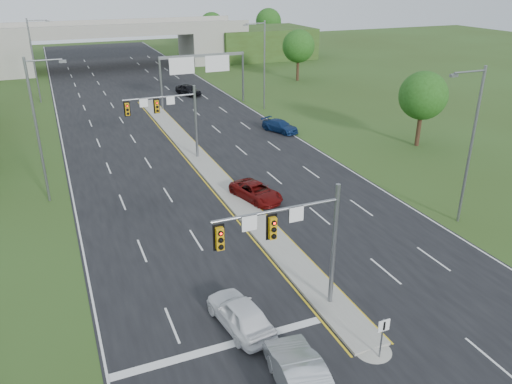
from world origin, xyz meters
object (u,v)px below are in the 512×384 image
(car_far_a, at_px, (256,192))
(car_far_c, at_px, (188,90))
(signal_mast_far, at_px, (171,113))
(overpass, at_px, (113,48))
(car_far_b, at_px, (280,126))
(signal_mast_near, at_px, (296,235))
(keep_right_sign, at_px, (383,332))
(sign_gantry, at_px, (202,66))
(car_white, at_px, (240,313))
(car_silver, at_px, (300,377))

(car_far_a, bearing_deg, car_far_c, 66.91)
(signal_mast_far, relative_size, car_far_a, 1.45)
(overpass, bearing_deg, car_far_c, -77.30)
(signal_mast_far, distance_m, overpass, 55.13)
(car_far_b, bearing_deg, signal_mast_near, -136.89)
(signal_mast_near, xyz_separation_m, signal_mast_far, (0.00, 25.00, 0.00))
(signal_mast_near, relative_size, car_far_b, 1.55)
(keep_right_sign, xyz_separation_m, car_far_c, (6.44, 55.96, -0.72))
(signal_mast_near, relative_size, sign_gantry, 0.60)
(car_white, distance_m, car_far_c, 52.65)
(signal_mast_near, height_order, car_silver, signal_mast_near)
(signal_mast_far, height_order, car_far_c, signal_mast_far)
(car_far_b, bearing_deg, keep_right_sign, -130.71)
(overpass, bearing_deg, car_far_b, -77.64)
(sign_gantry, xyz_separation_m, car_far_c, (-0.25, 6.51, -4.45))
(car_white, distance_m, car_far_a, 15.38)
(signal_mast_near, xyz_separation_m, sign_gantry, (8.95, 44.99, 0.51))
(signal_mast_far, xyz_separation_m, car_white, (-2.87, -24.86, -3.90))
(signal_mast_far, xyz_separation_m, overpass, (2.26, 55.07, -1.17))
(car_far_a, distance_m, car_far_b, 18.48)
(overpass, xyz_separation_m, car_silver, (-4.35, -84.94, -2.67))
(signal_mast_far, distance_m, car_far_b, 14.69)
(car_white, xyz_separation_m, car_far_b, (16.13, 29.72, -0.15))
(keep_right_sign, bearing_deg, car_far_c, 83.44)
(car_white, relative_size, car_far_c, 1.04)
(sign_gantry, xyz_separation_m, car_far_b, (4.32, -15.13, -4.56))
(car_silver, relative_size, car_far_b, 1.15)
(keep_right_sign, xyz_separation_m, car_white, (-5.13, 4.59, -0.69))
(signal_mast_far, xyz_separation_m, car_far_c, (8.70, 26.50, -3.93))
(signal_mast_far, relative_size, car_far_c, 1.54)
(car_far_b, xyz_separation_m, car_far_c, (-4.56, 21.64, 0.12))
(signal_mast_far, height_order, car_far_b, signal_mast_far)
(sign_gantry, distance_m, car_white, 46.60)
(car_white, height_order, car_silver, car_silver)
(sign_gantry, xyz_separation_m, car_white, (-11.82, -44.86, -4.42))
(car_white, relative_size, car_far_b, 1.04)
(car_silver, bearing_deg, car_far_b, -106.79)
(keep_right_sign, relative_size, car_far_b, 0.49)
(signal_mast_near, bearing_deg, car_far_c, 80.41)
(sign_gantry, distance_m, car_far_b, 16.38)
(signal_mast_far, relative_size, overpass, 0.09)
(signal_mast_near, xyz_separation_m, car_white, (-2.87, 0.14, -3.90))
(sign_gantry, bearing_deg, keep_right_sign, -97.70)
(sign_gantry, distance_m, car_silver, 51.25)
(car_white, distance_m, car_silver, 5.06)
(signal_mast_far, bearing_deg, car_far_c, 71.83)
(signal_mast_far, height_order, sign_gantry, signal_mast_far)
(car_white, relative_size, car_silver, 0.90)
(signal_mast_near, relative_size, car_silver, 1.34)
(signal_mast_near, height_order, keep_right_sign, signal_mast_near)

